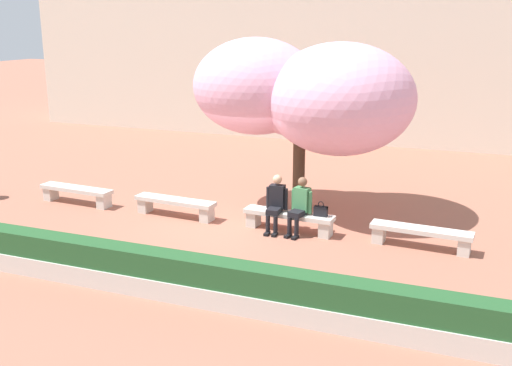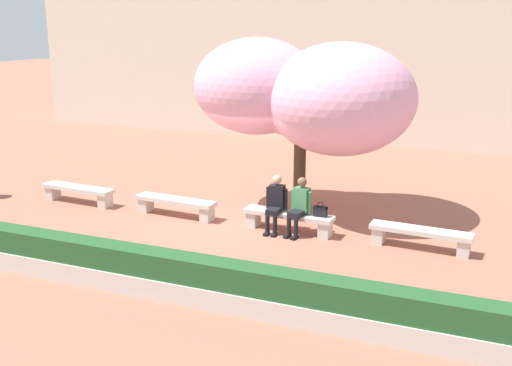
% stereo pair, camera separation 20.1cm
% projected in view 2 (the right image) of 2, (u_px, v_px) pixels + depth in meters
% --- Properties ---
extents(ground_plane, '(100.00, 100.00, 0.00)m').
position_uv_depth(ground_plane, '(230.00, 223.00, 14.17)').
color(ground_plane, '#9E604C').
extents(building_facade, '(28.00, 4.00, 9.92)m').
position_uv_depth(building_facade, '(358.00, 13.00, 24.03)').
color(building_facade, beige).
rests_on(building_facade, ground).
extents(stone_bench_west_end, '(2.12, 0.54, 0.45)m').
position_uv_depth(stone_bench_west_end, '(78.00, 192.00, 15.69)').
color(stone_bench_west_end, beige).
rests_on(stone_bench_west_end, ground).
extents(stone_bench_near_west, '(2.12, 0.54, 0.45)m').
position_uv_depth(stone_bench_near_west, '(176.00, 204.00, 14.62)').
color(stone_bench_near_west, beige).
rests_on(stone_bench_near_west, ground).
extents(stone_bench_center, '(2.12, 0.54, 0.45)m').
position_uv_depth(stone_bench_center, '(288.00, 218.00, 13.56)').
color(stone_bench_center, beige).
rests_on(stone_bench_center, ground).
extents(stone_bench_near_east, '(2.12, 0.54, 0.45)m').
position_uv_depth(stone_bench_near_east, '(420.00, 235.00, 12.49)').
color(stone_bench_near_east, beige).
rests_on(stone_bench_near_east, ground).
extents(person_seated_left, '(0.51, 0.69, 1.29)m').
position_uv_depth(person_seated_left, '(276.00, 201.00, 13.52)').
color(person_seated_left, black).
rests_on(person_seated_left, ground).
extents(person_seated_right, '(0.50, 0.73, 1.29)m').
position_uv_depth(person_seated_right, '(300.00, 204.00, 13.31)').
color(person_seated_right, black).
rests_on(person_seated_right, ground).
extents(handbag, '(0.30, 0.15, 0.34)m').
position_uv_depth(handbag, '(320.00, 211.00, 13.22)').
color(handbag, black).
rests_on(handbag, stone_bench_center).
extents(cherry_tree_main, '(5.45, 3.69, 4.27)m').
position_uv_depth(cherry_tree_main, '(307.00, 94.00, 14.34)').
color(cherry_tree_main, '#473323').
rests_on(cherry_tree_main, ground).
extents(planter_hedge_foreground, '(12.93, 0.50, 0.80)m').
position_uv_depth(planter_hedge_foreground, '(137.00, 270.00, 10.55)').
color(planter_hedge_foreground, beige).
rests_on(planter_hedge_foreground, ground).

